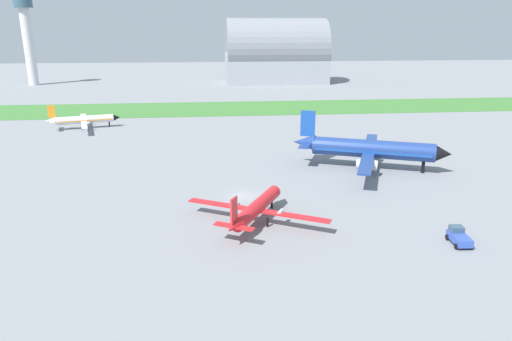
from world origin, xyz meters
The scene contains 8 objects.
ground_plane centered at (0.00, 0.00, 0.00)m, with size 600.00×600.00×0.00m, color gray.
grass_taxiway_strip centered at (0.00, 82.45, 0.04)m, with size 360.00×28.00×0.08m, color #3D7533.
airplane_foreground_turboprop centered at (0.94, -10.57, 2.22)m, with size 18.39×16.01×6.06m.
airplane_midfield_jet centered at (24.30, 12.42, 3.73)m, with size 27.70×27.89×10.34m.
airplane_taxiing_turboprop centered at (-37.55, 54.96, 2.37)m, with size 18.27×21.18×6.46m.
pushback_tug_near_gate centered at (24.78, -19.28, 0.91)m, with size 2.28×3.72×1.95m.
hangar_distant centered at (27.28, 154.99, 13.26)m, with size 47.33×26.71×29.66m.
control_tower centered at (-85.08, 156.85, 22.21)m, with size 8.00×8.00×37.79m.
Camera 1 is at (-4.94, -67.49, 25.14)m, focal length 32.34 mm.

